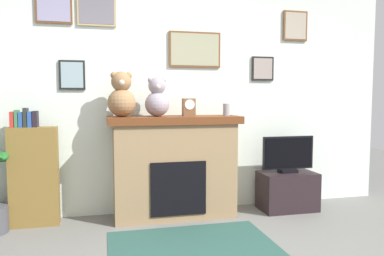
# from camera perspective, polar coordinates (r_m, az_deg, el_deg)

# --- Properties ---
(back_wall) EXTENTS (5.20, 0.15, 2.60)m
(back_wall) POSITION_cam_1_polar(r_m,az_deg,el_deg) (4.34, -2.38, 4.61)
(back_wall) COLOR silver
(back_wall) RESTS_ON ground_plane
(fireplace) EXTENTS (1.43, 0.52, 1.11)m
(fireplace) POSITION_cam_1_polar(r_m,az_deg,el_deg) (4.11, -2.72, -5.84)
(fireplace) COLOR #8F714E
(fireplace) RESTS_ON ground_plane
(bookshelf) EXTENTS (0.47, 0.16, 1.21)m
(bookshelf) POSITION_cam_1_polar(r_m,az_deg,el_deg) (4.14, -23.13, -6.41)
(bookshelf) COLOR brown
(bookshelf) RESTS_ON ground_plane
(tv_stand) EXTENTS (0.64, 0.40, 0.44)m
(tv_stand) POSITION_cam_1_polar(r_m,az_deg,el_deg) (4.56, 14.39, -9.33)
(tv_stand) COLOR black
(tv_stand) RESTS_ON ground_plane
(television) EXTENTS (0.63, 0.14, 0.42)m
(television) POSITION_cam_1_polar(r_m,az_deg,el_deg) (4.47, 14.51, -4.01)
(television) COLOR black
(television) RESTS_ON tv_stand
(area_rug) EXTENTS (1.47, 1.11, 0.01)m
(area_rug) POSITION_cam_1_polar(r_m,az_deg,el_deg) (3.42, 0.30, -17.85)
(area_rug) COLOR #254A42
(area_rug) RESTS_ON ground_plane
(candle_jar) EXTENTS (0.08, 0.08, 0.13)m
(candle_jar) POSITION_cam_1_polar(r_m,az_deg,el_deg) (4.18, 5.28, 2.83)
(candle_jar) COLOR gray
(candle_jar) RESTS_ON fireplace
(mantel_clock) EXTENTS (0.13, 0.10, 0.19)m
(mantel_clock) POSITION_cam_1_polar(r_m,az_deg,el_deg) (4.06, -0.51, 3.21)
(mantel_clock) COLOR brown
(mantel_clock) RESTS_ON fireplace
(teddy_bear_cream) EXTENTS (0.29, 0.29, 0.47)m
(teddy_bear_cream) POSITION_cam_1_polar(r_m,az_deg,el_deg) (3.96, -10.75, 4.77)
(teddy_bear_cream) COLOR olive
(teddy_bear_cream) RESTS_ON fireplace
(teddy_bear_tan) EXTENTS (0.26, 0.26, 0.42)m
(teddy_bear_tan) POSITION_cam_1_polar(r_m,az_deg,el_deg) (3.99, -5.37, 4.50)
(teddy_bear_tan) COLOR gray
(teddy_bear_tan) RESTS_ON fireplace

